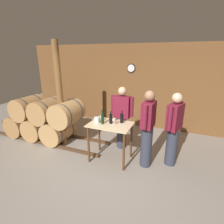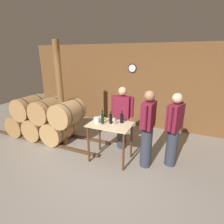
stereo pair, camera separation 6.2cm
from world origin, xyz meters
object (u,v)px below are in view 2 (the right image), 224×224
at_px(wine_glass_near_left, 101,117).
at_px(wine_bottle_center, 122,118).
at_px(wine_bottle_left, 111,119).
at_px(person_visitor_with_scarf, 147,128).
at_px(person_visitor_bearded, 122,117).
at_px(wine_bottle_far_left, 102,119).
at_px(ice_bucket, 97,120).
at_px(wooden_post, 61,96).
at_px(person_host, 174,129).
at_px(wine_glass_near_center, 114,120).

bearing_deg(wine_glass_near_left, wine_bottle_center, 8.90).
bearing_deg(wine_bottle_left, person_visitor_with_scarf, 2.90).
height_order(wine_bottle_left, wine_glass_near_left, wine_bottle_left).
distance_m(person_visitor_with_scarf, person_visitor_bearded, 0.95).
relative_size(wine_bottle_center, person_visitor_with_scarf, 0.17).
height_order(wine_bottle_far_left, wine_bottle_left, wine_bottle_far_left).
xyz_separation_m(ice_bucket, person_visitor_bearded, (0.36, 0.68, -0.11)).
distance_m(wine_bottle_far_left, wine_bottle_center, 0.43).
distance_m(wooden_post, wine_bottle_center, 1.72).
bearing_deg(person_visitor_bearded, wooden_post, -163.77).
bearing_deg(wine_bottle_left, wine_bottle_far_left, -149.90).
relative_size(wine_bottle_left, person_host, 0.17).
distance_m(ice_bucket, person_host, 1.67).
height_order(wine_bottle_left, wine_glass_near_center, wine_bottle_left).
distance_m(wine_bottle_far_left, person_visitor_bearded, 0.75).
relative_size(wine_bottle_far_left, wine_bottle_center, 1.11).
distance_m(wooden_post, person_visitor_with_scarf, 2.33).
height_order(wooden_post, wine_glass_near_left, wooden_post).
relative_size(wine_bottle_far_left, ice_bucket, 2.48).
distance_m(wine_bottle_center, person_visitor_with_scarf, 0.62).
xyz_separation_m(wooden_post, ice_bucket, (1.17, -0.24, -0.39)).
xyz_separation_m(wine_bottle_center, wine_glass_near_center, (-0.12, -0.17, -0.00)).
bearing_deg(wine_glass_near_center, person_visitor_with_scarf, 6.72).
height_order(wine_bottle_far_left, ice_bucket, wine_bottle_far_left).
bearing_deg(person_visitor_bearded, person_visitor_with_scarf, -36.45).
bearing_deg(person_visitor_with_scarf, wine_glass_near_center, -173.28).
distance_m(wine_bottle_center, ice_bucket, 0.56).
relative_size(wooden_post, person_visitor_bearded, 1.66).
bearing_deg(wine_glass_near_left, person_visitor_with_scarf, -0.44).
relative_size(wine_glass_near_center, ice_bucket, 1.15).
bearing_deg(wine_bottle_left, ice_bucket, -165.30).
bearing_deg(wine_bottle_left, wine_glass_near_center, -24.22).
bearing_deg(person_host, person_visitor_bearded, 166.63).
relative_size(person_host, person_visitor_bearded, 1.01).
distance_m(wine_bottle_far_left, person_visitor_with_scarf, 0.99).
distance_m(person_host, person_visitor_with_scarf, 0.57).
xyz_separation_m(wine_bottle_center, ice_bucket, (-0.52, -0.20, -0.05)).
relative_size(wine_bottle_far_left, wine_bottle_left, 1.13).
bearing_deg(wine_bottle_center, person_visitor_bearded, 108.66).
xyz_separation_m(wine_bottle_far_left, ice_bucket, (-0.14, 0.01, -0.06)).
height_order(wine_glass_near_center, person_visitor_with_scarf, person_visitor_with_scarf).
height_order(wine_bottle_left, person_visitor_with_scarf, person_visitor_with_scarf).
relative_size(wooden_post, person_host, 1.65).
relative_size(wine_bottle_far_left, wine_glass_near_left, 2.48).
relative_size(wine_bottle_center, ice_bucket, 2.23).
distance_m(wine_bottle_left, person_visitor_with_scarf, 0.82).
relative_size(wine_glass_near_left, wine_glass_near_center, 0.87).
height_order(wine_glass_near_center, person_visitor_bearded, person_visitor_bearded).
bearing_deg(wine_glass_near_center, ice_bucket, -174.81).
bearing_deg(ice_bucket, wine_glass_near_center, 5.19).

